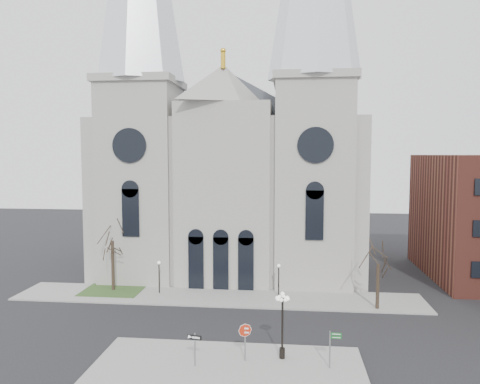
# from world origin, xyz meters

# --- Properties ---
(ground) EXTENTS (160.00, 160.00, 0.00)m
(ground) POSITION_xyz_m (0.00, 0.00, 0.00)
(ground) COLOR black
(ground) RESTS_ON ground
(sidewalk_near) EXTENTS (18.00, 10.00, 0.14)m
(sidewalk_near) POSITION_xyz_m (3.00, -5.00, 0.07)
(sidewalk_near) COLOR gray
(sidewalk_near) RESTS_ON ground
(sidewalk_far) EXTENTS (40.00, 6.00, 0.14)m
(sidewalk_far) POSITION_xyz_m (0.00, 11.00, 0.07)
(sidewalk_far) COLOR gray
(sidewalk_far) RESTS_ON ground
(grass_patch) EXTENTS (6.00, 5.00, 0.18)m
(grass_patch) POSITION_xyz_m (-11.00, 12.00, 0.09)
(grass_patch) COLOR #2B4A1F
(grass_patch) RESTS_ON ground
(cathedral) EXTENTS (33.00, 26.66, 54.00)m
(cathedral) POSITION_xyz_m (0.00, 22.86, 18.48)
(cathedral) COLOR #9C9991
(cathedral) RESTS_ON ground
(tree_left) EXTENTS (3.20, 3.20, 7.50)m
(tree_left) POSITION_xyz_m (-11.00, 12.00, 5.58)
(tree_left) COLOR black
(tree_left) RESTS_ON ground
(tree_right) EXTENTS (3.20, 3.20, 6.00)m
(tree_right) POSITION_xyz_m (15.00, 9.00, 4.47)
(tree_right) COLOR black
(tree_right) RESTS_ON ground
(ped_lamp_left) EXTENTS (0.32, 0.32, 3.26)m
(ped_lamp_left) POSITION_xyz_m (-6.00, 11.50, 2.33)
(ped_lamp_left) COLOR black
(ped_lamp_left) RESTS_ON sidewalk_far
(ped_lamp_right) EXTENTS (0.32, 0.32, 3.26)m
(ped_lamp_right) POSITION_xyz_m (6.00, 11.50, 2.33)
(ped_lamp_right) COLOR black
(ped_lamp_right) RESTS_ON sidewalk_far
(stop_sign) EXTENTS (0.93, 0.10, 2.58)m
(stop_sign) POSITION_xyz_m (4.08, -2.98, 1.97)
(stop_sign) COLOR slate
(stop_sign) RESTS_ON sidewalk_near
(globe_lamp) EXTENTS (1.18, 1.18, 4.65)m
(globe_lamp) POSITION_xyz_m (6.57, -2.35, 3.06)
(globe_lamp) COLOR black
(globe_lamp) RESTS_ON sidewalk_near
(one_way_sign) EXTENTS (0.96, 0.23, 2.23)m
(one_way_sign) POSITION_xyz_m (0.86, -4.16, 1.64)
(one_way_sign) COLOR slate
(one_way_sign) RESTS_ON sidewalk_near
(street_name_sign) EXTENTS (0.79, 0.10, 2.48)m
(street_name_sign) POSITION_xyz_m (9.78, -3.49, 1.59)
(street_name_sign) COLOR slate
(street_name_sign) RESTS_ON sidewalk_near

